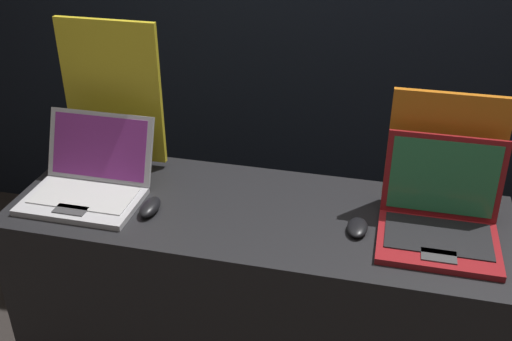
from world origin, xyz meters
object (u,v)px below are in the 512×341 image
(laptop_front, at_px, (89,179))
(promo_stand_back, at_px, (444,156))
(laptop_back, at_px, (440,216))
(mouse_back, at_px, (357,227))
(mouse_front, at_px, (150,207))
(promo_stand_front, at_px, (113,98))

(laptop_front, bearing_deg, promo_stand_back, 9.48)
(laptop_front, bearing_deg, laptop_back, 1.40)
(mouse_back, xyz_separation_m, promo_stand_back, (0.24, 0.20, 0.18))
(mouse_front, height_order, mouse_back, mouse_front)
(promo_stand_front, height_order, promo_stand_back, promo_stand_front)
(promo_stand_back, bearing_deg, promo_stand_front, 177.59)
(laptop_front, xyz_separation_m, promo_stand_back, (1.15, 0.19, 0.13))
(laptop_front, relative_size, laptop_back, 1.07)
(promo_stand_front, xyz_separation_m, promo_stand_back, (1.15, -0.05, -0.07))
(laptop_front, distance_m, laptop_back, 1.15)
(mouse_front, height_order, promo_stand_back, promo_stand_back)
(laptop_back, bearing_deg, promo_stand_front, 169.54)
(laptop_back, height_order, promo_stand_back, promo_stand_back)
(promo_stand_front, bearing_deg, mouse_back, -15.43)
(laptop_back, bearing_deg, laptop_front, -178.60)
(mouse_front, bearing_deg, laptop_front, 166.55)
(laptop_back, bearing_deg, mouse_front, -174.63)
(laptop_front, xyz_separation_m, laptop_back, (1.15, 0.03, 0.01))
(mouse_front, xyz_separation_m, laptop_back, (0.91, 0.09, 0.05))
(mouse_front, height_order, laptop_back, laptop_back)
(mouse_back, bearing_deg, laptop_front, 179.34)
(promo_stand_front, relative_size, laptop_back, 1.52)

